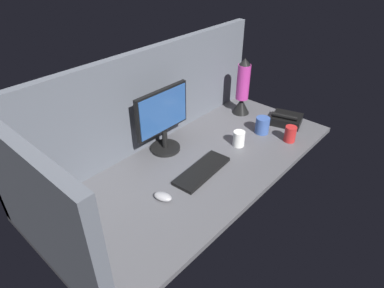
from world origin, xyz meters
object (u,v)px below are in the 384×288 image
Objects in this scene: mug_ceramic_white at (239,139)px; keyboard at (202,171)px; monitor at (163,118)px; desk_phone at (287,119)px; lava_lamp at (242,91)px; mouse at (163,197)px; mug_ceramic_blue at (262,125)px; mug_red_plastic at (290,134)px.

keyboard is at bearing -178.79° from mug_ceramic_white.
monitor is 88.79cm from desk_phone.
mouse is at bearing -166.60° from lava_lamp.
monitor is 3.07× the size of mug_ceramic_blue.
mug_red_plastic reaches higher than mug_ceramic_white.
mug_red_plastic is (58.66, -52.01, -16.07)cm from monitor.
mug_ceramic_blue is at bearing -6.23° from keyboard.
mug_ceramic_white is (35.37, 0.75, 3.82)cm from keyboard.
mug_ceramic_blue is at bearing 164.30° from desk_phone.
keyboard is at bearing 174.43° from desk_phone.
desk_phone is at bearing 33.36° from mug_red_plastic.
keyboard is 29.34cm from mouse.
mug_red_plastic is at bearing -103.80° from lava_lamp.
lava_lamp reaches higher than mug_ceramic_white.
mug_ceramic_white is 0.24× the size of lava_lamp.
desk_phone is (7.74, -32.37, -13.72)cm from lava_lamp.
mug_red_plastic is 0.25× the size of lava_lamp.
mouse is (-29.33, 0.48, 0.70)cm from keyboard.
monitor is 0.96× the size of lava_lamp.
lava_lamp is (10.98, 44.70, 11.87)cm from mug_red_plastic.
lava_lamp reaches higher than desk_phone.
desk_phone is (21.45, -6.03, -2.25)cm from mug_ceramic_blue.
mouse is 0.42× the size of desk_phone.
keyboard is 3.84× the size of mug_ceramic_white.
mug_ceramic_blue is at bearing -6.23° from mug_ceramic_white.
keyboard is at bearing -94.12° from monitor.
desk_phone is (77.38, -39.68, -17.92)cm from monitor.
monitor reaches higher than mug_ceramic_white.
keyboard is 35.58cm from mug_ceramic_white.
monitor reaches higher than mouse.
keyboard is 58.43cm from mug_ceramic_blue.
keyboard is 80.09cm from desk_phone.
mug_red_plastic reaches higher than keyboard.
lava_lamp is at bearing 76.20° from mug_red_plastic.
keyboard is at bearing 161.75° from mug_red_plastic.
mug_red_plastic is at bearing -81.56° from mug_ceramic_blue.
mug_ceramic_white is (-22.86, 2.50, -0.61)cm from mug_ceramic_blue.
lava_lamp is at bearing -5.99° from monitor.
mouse is (-31.63, -31.43, -19.41)cm from monitor.
mug_ceramic_blue is 1.25× the size of mug_red_plastic.
keyboard is 1.61× the size of desk_phone.
keyboard is at bearing 178.28° from mug_ceramic_blue.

